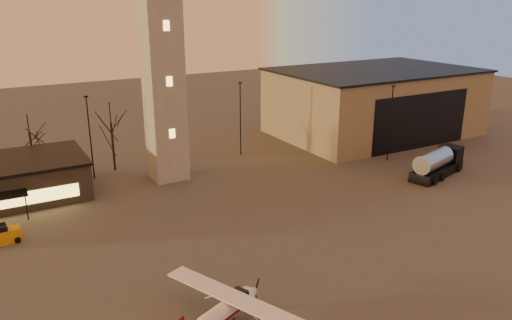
{
  "coord_description": "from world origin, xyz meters",
  "views": [
    {
      "loc": [
        -18.84,
        -24.96,
        20.79
      ],
      "look_at": [
        2.6,
        13.0,
        6.62
      ],
      "focal_mm": 35.0,
      "sensor_mm": 36.0,
      "label": 1
    }
  ],
  "objects_px": {
    "hangar": "(374,101)",
    "service_cart": "(4,236)",
    "control_tower": "(161,40)",
    "fuel_truck": "(437,165)",
    "cessna_front": "(228,311)"
  },
  "relations": [
    {
      "from": "fuel_truck",
      "to": "service_cart",
      "type": "bearing_deg",
      "value": 156.19
    },
    {
      "from": "control_tower",
      "to": "fuel_truck",
      "type": "xyz_separation_m",
      "value": [
        28.93,
        -15.53,
        -14.97
      ]
    },
    {
      "from": "fuel_truck",
      "to": "service_cart",
      "type": "xyz_separation_m",
      "value": [
        -47.61,
        6.55,
        -0.7
      ]
    },
    {
      "from": "cessna_front",
      "to": "fuel_truck",
      "type": "bearing_deg",
      "value": -1.79
    },
    {
      "from": "hangar",
      "to": "service_cart",
      "type": "distance_m",
      "value": 56.37
    },
    {
      "from": "hangar",
      "to": "fuel_truck",
      "type": "height_order",
      "value": "hangar"
    },
    {
      "from": "fuel_truck",
      "to": "cessna_front",
      "type": "bearing_deg",
      "value": -174.61
    },
    {
      "from": "control_tower",
      "to": "cessna_front",
      "type": "bearing_deg",
      "value": -102.5
    },
    {
      "from": "control_tower",
      "to": "service_cart",
      "type": "relative_size",
      "value": 11.7
    },
    {
      "from": "hangar",
      "to": "cessna_front",
      "type": "bearing_deg",
      "value": -141.87
    },
    {
      "from": "hangar",
      "to": "control_tower",
      "type": "bearing_deg",
      "value": -173.69
    },
    {
      "from": "control_tower",
      "to": "fuel_truck",
      "type": "distance_m",
      "value": 36.09
    },
    {
      "from": "hangar",
      "to": "cessna_front",
      "type": "distance_m",
      "value": 54.21
    },
    {
      "from": "hangar",
      "to": "cessna_front",
      "type": "xyz_separation_m",
      "value": [
        -42.52,
        -33.37,
        -4.14
      ]
    },
    {
      "from": "cessna_front",
      "to": "service_cart",
      "type": "distance_m",
      "value": 23.77
    }
  ]
}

